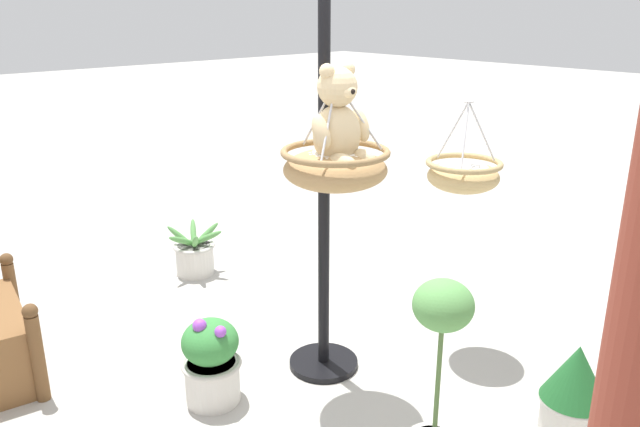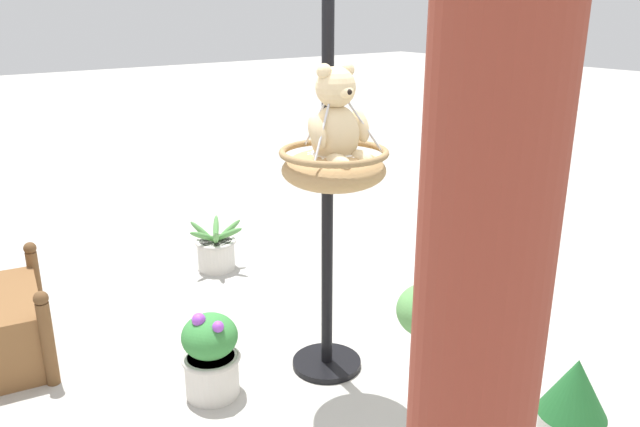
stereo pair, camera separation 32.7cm
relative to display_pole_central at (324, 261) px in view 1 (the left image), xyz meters
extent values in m
plane|color=#ADAAA3|center=(0.16, 0.06, -0.73)|extent=(40.00, 40.00, 0.00)
cylinder|color=black|center=(0.00, 0.00, 0.43)|extent=(0.07, 0.07, 2.32)
cylinder|color=black|center=(0.00, 0.00, -0.71)|extent=(0.44, 0.44, 0.04)
ellipsoid|color=#A37F51|center=(0.15, 0.25, 0.65)|extent=(0.56, 0.56, 0.21)
torus|color=olive|center=(0.15, 0.25, 0.75)|extent=(0.58, 0.58, 0.04)
ellipsoid|color=silver|center=(0.15, 0.25, 0.67)|extent=(0.49, 0.49, 0.17)
cylinder|color=#B7B7BC|center=(0.26, 0.31, 0.93)|extent=(0.24, 0.14, 0.37)
cylinder|color=#B7B7BC|center=(0.04, 0.31, 0.93)|extent=(0.24, 0.14, 0.37)
cylinder|color=#B7B7BC|center=(0.15, 0.12, 0.93)|extent=(0.01, 0.27, 0.37)
torus|color=#B7B7BC|center=(0.15, 0.25, 1.11)|extent=(0.06, 0.06, 0.01)
ellipsoid|color=#D1B789|center=(0.15, 0.26, 0.84)|extent=(0.27, 0.23, 0.32)
sphere|color=#D1B789|center=(0.15, 0.26, 1.09)|extent=(0.22, 0.22, 0.21)
ellipsoid|color=beige|center=(0.15, 0.34, 1.07)|extent=(0.10, 0.08, 0.07)
sphere|color=black|center=(0.15, 0.37, 1.07)|extent=(0.03, 0.03, 0.03)
sphere|color=#D1B789|center=(0.08, 0.26, 1.17)|extent=(0.08, 0.08, 0.08)
sphere|color=#D1B789|center=(0.22, 0.26, 1.17)|extent=(0.08, 0.08, 0.08)
ellipsoid|color=#D1B789|center=(0.01, 0.29, 0.88)|extent=(0.09, 0.16, 0.20)
ellipsoid|color=#D1B789|center=(0.29, 0.29, 0.88)|extent=(0.09, 0.16, 0.20)
ellipsoid|color=#D1B789|center=(0.08, 0.37, 0.72)|extent=(0.10, 0.18, 0.10)
ellipsoid|color=#D1B789|center=(0.22, 0.37, 0.72)|extent=(0.10, 0.18, 0.10)
ellipsoid|color=tan|center=(-0.81, 0.41, 0.47)|extent=(0.45, 0.45, 0.19)
torus|color=tan|center=(-0.81, 0.41, 0.55)|extent=(0.47, 0.47, 0.04)
ellipsoid|color=silver|center=(-0.81, 0.41, 0.49)|extent=(0.39, 0.39, 0.16)
cylinder|color=#B7B7BC|center=(-0.72, 0.46, 0.74)|extent=(0.19, 0.12, 0.39)
cylinder|color=#B7B7BC|center=(-0.89, 0.46, 0.74)|extent=(0.19, 0.12, 0.39)
cylinder|color=#B7B7BC|center=(-0.81, 0.31, 0.74)|extent=(0.01, 0.22, 0.39)
torus|color=#B7B7BC|center=(-0.81, 0.41, 0.93)|extent=(0.06, 0.06, 0.01)
cylinder|color=brown|center=(1.47, -0.86, -0.46)|extent=(0.08, 0.08, 0.55)
cylinder|color=brown|center=(1.32, -1.74, -0.46)|extent=(0.08, 0.08, 0.55)
sphere|color=brown|center=(1.47, -0.86, -0.15)|extent=(0.09, 0.09, 0.09)
sphere|color=brown|center=(1.32, -1.74, -0.15)|extent=(0.09, 0.09, 0.09)
cylinder|color=beige|center=(-0.48, 1.41, -0.60)|extent=(0.31, 0.31, 0.25)
torus|color=#BCB7AE|center=(-0.48, 1.41, -0.49)|extent=(0.35, 0.35, 0.03)
cylinder|color=#382819|center=(-0.48, 1.41, -0.49)|extent=(0.27, 0.27, 0.03)
cone|color=#1E5B28|center=(-0.48, 1.41, -0.32)|extent=(0.34, 0.34, 0.31)
cylinder|color=beige|center=(0.73, -0.17, -0.60)|extent=(0.32, 0.32, 0.26)
torus|color=#BCB7AE|center=(0.73, -0.17, -0.48)|extent=(0.35, 0.35, 0.03)
cylinder|color=#382819|center=(0.73, -0.17, -0.49)|extent=(0.28, 0.28, 0.03)
ellipsoid|color=#38843D|center=(0.73, -0.17, -0.34)|extent=(0.33, 0.33, 0.26)
sphere|color=purple|center=(0.79, -0.16, -0.21)|extent=(0.08, 0.08, 0.08)
sphere|color=purple|center=(0.73, -0.05, -0.23)|extent=(0.07, 0.07, 0.07)
cylinder|color=beige|center=(-0.17, -1.82, -0.60)|extent=(0.32, 0.32, 0.26)
torus|color=#BCB7AE|center=(-0.17, -1.82, -0.48)|extent=(0.35, 0.35, 0.03)
cylinder|color=#382819|center=(-0.17, -1.82, -0.48)|extent=(0.28, 0.28, 0.03)
ellipsoid|color=#56934C|center=(-0.05, -1.79, -0.39)|extent=(0.28, 0.10, 0.17)
ellipsoid|color=#56934C|center=(-0.13, -1.71, -0.40)|extent=(0.15, 0.26, 0.21)
ellipsoid|color=#56934C|center=(-0.24, -1.71, -0.39)|extent=(0.20, 0.26, 0.17)
ellipsoid|color=#56934C|center=(-0.29, -1.80, -0.40)|extent=(0.27, 0.09, 0.21)
ellipsoid|color=#56934C|center=(-0.23, -1.92, -0.40)|extent=(0.18, 0.25, 0.21)
ellipsoid|color=#56934C|center=(-0.10, -1.90, -0.40)|extent=(0.20, 0.23, 0.22)
cylinder|color=#4C6B38|center=(0.26, 1.08, -0.23)|extent=(0.02, 0.02, 0.62)
ellipsoid|color=#56934C|center=(0.26, 1.08, 0.19)|extent=(0.28, 0.28, 0.24)
camera|label=1|loc=(2.40, 2.58, 1.49)|focal=35.16mm
camera|label=2|loc=(2.15, 2.79, 1.49)|focal=35.16mm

